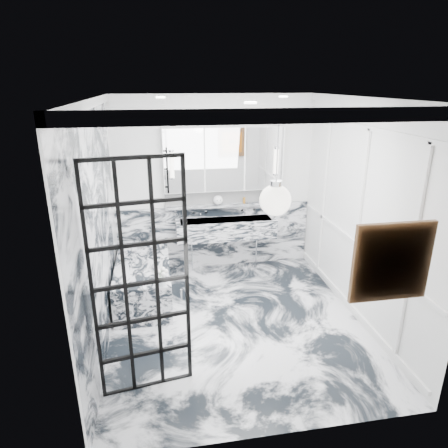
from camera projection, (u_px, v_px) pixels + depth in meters
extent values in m
plane|color=silver|center=(235.00, 322.00, 5.22)|extent=(3.60, 3.60, 0.00)
plane|color=white|center=(238.00, 98.00, 4.28)|extent=(3.60, 3.60, 0.00)
plane|color=white|center=(214.00, 185.00, 6.42)|extent=(3.60, 0.00, 3.60)
plane|color=white|center=(282.00, 297.00, 3.08)|extent=(3.60, 0.00, 3.60)
plane|color=white|center=(97.00, 229.00, 4.49)|extent=(0.00, 3.60, 3.60)
plane|color=white|center=(361.00, 214.00, 5.00)|extent=(0.00, 3.60, 3.60)
cube|color=silver|center=(215.00, 236.00, 6.69)|extent=(3.18, 0.05, 1.05)
cube|color=silver|center=(99.00, 234.00, 4.52)|extent=(0.02, 3.56, 2.68)
cube|color=white|center=(359.00, 221.00, 5.03)|extent=(0.03, 3.40, 2.30)
imported|color=#8C5919|center=(266.00, 196.00, 6.54)|extent=(0.10, 0.10, 0.20)
imported|color=#4C4C51|center=(264.00, 198.00, 6.54)|extent=(0.09, 0.09, 0.15)
imported|color=silver|center=(262.00, 198.00, 6.54)|extent=(0.12, 0.12, 0.15)
sphere|color=white|center=(218.00, 200.00, 6.42)|extent=(0.16, 0.16, 0.16)
cylinder|color=#8C5919|center=(244.00, 200.00, 6.50)|extent=(0.04, 0.04, 0.10)
cylinder|color=silver|center=(162.00, 282.00, 4.98)|extent=(0.09, 0.09, 0.12)
cube|color=#B25B12|center=(392.00, 262.00, 3.19)|extent=(0.57, 0.05, 0.57)
sphere|color=white|center=(275.00, 200.00, 3.38)|extent=(0.27, 0.27, 0.27)
cube|color=silver|center=(226.00, 228.00, 6.44)|extent=(1.60, 0.45, 0.30)
cube|color=silver|center=(224.00, 205.00, 6.48)|extent=(1.90, 0.14, 0.04)
cube|color=white|center=(223.00, 196.00, 6.49)|extent=(1.90, 0.03, 0.23)
cube|color=white|center=(224.00, 159.00, 6.23)|extent=(1.90, 0.16, 1.00)
cylinder|color=white|center=(172.00, 165.00, 6.03)|extent=(0.07, 0.07, 0.40)
cylinder|color=white|center=(276.00, 161.00, 6.29)|extent=(0.07, 0.07, 0.40)
cube|color=silver|center=(144.00, 279.00, 5.77)|extent=(0.75, 1.65, 0.55)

